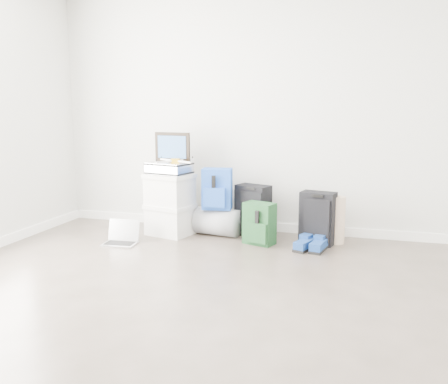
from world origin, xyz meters
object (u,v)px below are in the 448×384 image
(boxes_stack, at_px, (170,204))
(carry_on, at_px, (318,218))
(laptop, at_px, (122,238))
(large_suitcase, at_px, (253,210))
(briefcase, at_px, (169,168))
(duffel_bag, at_px, (218,222))

(boxes_stack, bearing_deg, carry_on, 17.06)
(carry_on, distance_m, laptop, 2.03)
(large_suitcase, bearing_deg, boxes_stack, -145.87)
(briefcase, height_order, large_suitcase, briefcase)
(large_suitcase, bearing_deg, briefcase, -145.87)
(carry_on, bearing_deg, laptop, -151.87)
(duffel_bag, bearing_deg, boxes_stack, -158.52)
(duffel_bag, height_order, laptop, duffel_bag)
(duffel_bag, distance_m, large_suitcase, 0.41)
(duffel_bag, bearing_deg, carry_on, 6.57)
(briefcase, xyz_separation_m, duffel_bag, (0.52, 0.11, -0.59))
(large_suitcase, xyz_separation_m, carry_on, (0.71, -0.15, -0.01))
(boxes_stack, distance_m, duffel_bag, 0.56)
(boxes_stack, height_order, large_suitcase, boxes_stack)
(briefcase, relative_size, carry_on, 0.79)
(briefcase, bearing_deg, duffel_bag, 25.77)
(large_suitcase, xyz_separation_m, laptop, (-1.23, -0.69, -0.22))
(carry_on, height_order, laptop, carry_on)
(laptop, bearing_deg, large_suitcase, 25.10)
(boxes_stack, relative_size, duffel_bag, 1.40)
(large_suitcase, distance_m, carry_on, 0.73)
(duffel_bag, distance_m, carry_on, 1.09)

